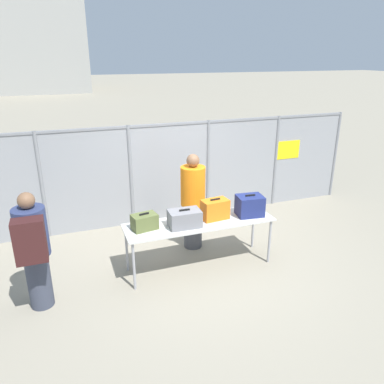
{
  "coord_description": "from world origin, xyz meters",
  "views": [
    {
      "loc": [
        -2.04,
        -4.95,
        3.21
      ],
      "look_at": [
        -0.04,
        0.53,
        1.05
      ],
      "focal_mm": 35.0,
      "sensor_mm": 36.0,
      "label": 1
    }
  ],
  "objects_px": {
    "suitcase_olive": "(145,222)",
    "traveler_hooded": "(33,248)",
    "suitcase_grey": "(185,219)",
    "inspection_table": "(200,225)",
    "suitcase_orange": "(215,209)",
    "security_worker_near": "(193,201)",
    "utility_trailer": "(194,168)",
    "suitcase_navy": "(250,206)"
  },
  "relations": [
    {
      "from": "suitcase_grey",
      "to": "suitcase_orange",
      "type": "xyz_separation_m",
      "value": [
        0.54,
        0.11,
        0.03
      ]
    },
    {
      "from": "suitcase_olive",
      "to": "traveler_hooded",
      "type": "xyz_separation_m",
      "value": [
        -1.51,
        -0.29,
        -0.0
      ]
    },
    {
      "from": "suitcase_navy",
      "to": "security_worker_near",
      "type": "distance_m",
      "value": 1.0
    },
    {
      "from": "suitcase_grey",
      "to": "inspection_table",
      "type": "bearing_deg",
      "value": 15.87
    },
    {
      "from": "inspection_table",
      "to": "suitcase_olive",
      "type": "relative_size",
      "value": 5.85
    },
    {
      "from": "suitcase_grey",
      "to": "suitcase_navy",
      "type": "relative_size",
      "value": 1.1
    },
    {
      "from": "traveler_hooded",
      "to": "suitcase_grey",
      "type": "bearing_deg",
      "value": -12.12
    },
    {
      "from": "suitcase_orange",
      "to": "utility_trailer",
      "type": "height_order",
      "value": "suitcase_orange"
    },
    {
      "from": "suitcase_orange",
      "to": "security_worker_near",
      "type": "relative_size",
      "value": 0.26
    },
    {
      "from": "suitcase_orange",
      "to": "traveler_hooded",
      "type": "xyz_separation_m",
      "value": [
        -2.62,
        -0.28,
        -0.04
      ]
    },
    {
      "from": "suitcase_orange",
      "to": "inspection_table",
      "type": "bearing_deg",
      "value": -173.6
    },
    {
      "from": "suitcase_olive",
      "to": "traveler_hooded",
      "type": "bearing_deg",
      "value": -169.05
    },
    {
      "from": "security_worker_near",
      "to": "utility_trailer",
      "type": "bearing_deg",
      "value": -120.5
    },
    {
      "from": "suitcase_orange",
      "to": "utility_trailer",
      "type": "relative_size",
      "value": 0.1
    },
    {
      "from": "suitcase_olive",
      "to": "utility_trailer",
      "type": "xyz_separation_m",
      "value": [
        2.19,
        3.84,
        -0.49
      ]
    },
    {
      "from": "inspection_table",
      "to": "suitcase_grey",
      "type": "distance_m",
      "value": 0.34
    },
    {
      "from": "suitcase_olive",
      "to": "security_worker_near",
      "type": "distance_m",
      "value": 1.16
    },
    {
      "from": "suitcase_olive",
      "to": "suitcase_grey",
      "type": "distance_m",
      "value": 0.59
    },
    {
      "from": "suitcase_navy",
      "to": "security_worker_near",
      "type": "relative_size",
      "value": 0.26
    },
    {
      "from": "suitcase_grey",
      "to": "traveler_hooded",
      "type": "xyz_separation_m",
      "value": [
        -2.09,
        -0.17,
        -0.01
      ]
    },
    {
      "from": "suitcase_navy",
      "to": "inspection_table",
      "type": "bearing_deg",
      "value": 177.63
    },
    {
      "from": "suitcase_grey",
      "to": "suitcase_orange",
      "type": "height_order",
      "value": "suitcase_orange"
    },
    {
      "from": "security_worker_near",
      "to": "utility_trailer",
      "type": "height_order",
      "value": "security_worker_near"
    },
    {
      "from": "suitcase_orange",
      "to": "security_worker_near",
      "type": "distance_m",
      "value": 0.65
    },
    {
      "from": "suitcase_grey",
      "to": "utility_trailer",
      "type": "height_order",
      "value": "suitcase_grey"
    },
    {
      "from": "suitcase_grey",
      "to": "utility_trailer",
      "type": "bearing_deg",
      "value": 67.83
    },
    {
      "from": "suitcase_olive",
      "to": "suitcase_orange",
      "type": "relative_size",
      "value": 0.92
    },
    {
      "from": "suitcase_olive",
      "to": "security_worker_near",
      "type": "relative_size",
      "value": 0.24
    },
    {
      "from": "inspection_table",
      "to": "security_worker_near",
      "type": "height_order",
      "value": "security_worker_near"
    },
    {
      "from": "traveler_hooded",
      "to": "utility_trailer",
      "type": "bearing_deg",
      "value": 31.29
    },
    {
      "from": "suitcase_olive",
      "to": "suitcase_navy",
      "type": "bearing_deg",
      "value": -2.58
    },
    {
      "from": "suitcase_navy",
      "to": "traveler_hooded",
      "type": "relative_size",
      "value": 0.27
    },
    {
      "from": "suitcase_olive",
      "to": "suitcase_orange",
      "type": "distance_m",
      "value": 1.12
    },
    {
      "from": "suitcase_grey",
      "to": "security_worker_near",
      "type": "bearing_deg",
      "value": 61.59
    },
    {
      "from": "security_worker_near",
      "to": "traveler_hooded",
      "type": "bearing_deg",
      "value": 10.33
    },
    {
      "from": "traveler_hooded",
      "to": "utility_trailer",
      "type": "xyz_separation_m",
      "value": [
        3.7,
        4.13,
        -0.49
      ]
    },
    {
      "from": "suitcase_grey",
      "to": "utility_trailer",
      "type": "relative_size",
      "value": 0.11
    },
    {
      "from": "utility_trailer",
      "to": "suitcase_grey",
      "type": "bearing_deg",
      "value": -112.17
    },
    {
      "from": "suitcase_olive",
      "to": "suitcase_grey",
      "type": "relative_size",
      "value": 0.83
    },
    {
      "from": "suitcase_olive",
      "to": "utility_trailer",
      "type": "height_order",
      "value": "suitcase_olive"
    },
    {
      "from": "inspection_table",
      "to": "suitcase_orange",
      "type": "xyz_separation_m",
      "value": [
        0.27,
        0.03,
        0.21
      ]
    },
    {
      "from": "suitcase_grey",
      "to": "utility_trailer",
      "type": "distance_m",
      "value": 4.31
    }
  ]
}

